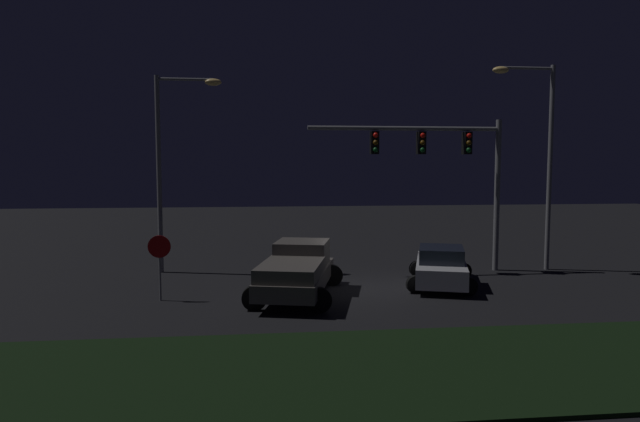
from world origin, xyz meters
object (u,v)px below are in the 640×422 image
Objects in this scene: street_lamp_left at (172,149)px; street_lamp_right at (539,143)px; stop_sign at (159,255)px; car_sedan at (441,266)px; pickup_truck at (298,268)px; traffic_signal_gantry at (443,157)px.

street_lamp_right is (15.62, -1.19, 0.29)m from street_lamp_left.
car_sedan is at bearing 6.81° from stop_sign.
street_lamp_right is at bearing -57.32° from pickup_truck.
pickup_truck is at bearing 118.03° from car_sedan.
traffic_signal_gantry is 12.27m from stop_sign.
street_lamp_left reaches higher than car_sedan.
traffic_signal_gantry is at bearing -46.12° from pickup_truck.
stop_sign is at bearing -160.35° from traffic_signal_gantry.
street_lamp_left is 6.27m from stop_sign.
street_lamp_right is 16.30m from stop_sign.
traffic_signal_gantry is 4.26m from street_lamp_right.
pickup_truck is 1.21× the size of car_sedan.
car_sedan is 0.54× the size of street_lamp_right.
pickup_truck is 2.56× the size of stop_sign.
street_lamp_right is (10.66, 3.70, 4.51)m from pickup_truck.
street_lamp_right is at bearing -45.00° from car_sedan.
pickup_truck is 12.16m from street_lamp_right.
car_sedan is 2.12× the size of stop_sign.
street_lamp_left is 3.72× the size of stop_sign.
stop_sign is (0.29, -5.08, -3.66)m from street_lamp_left.
car_sedan is 7.51m from street_lamp_right.
street_lamp_right reaches higher than car_sedan.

